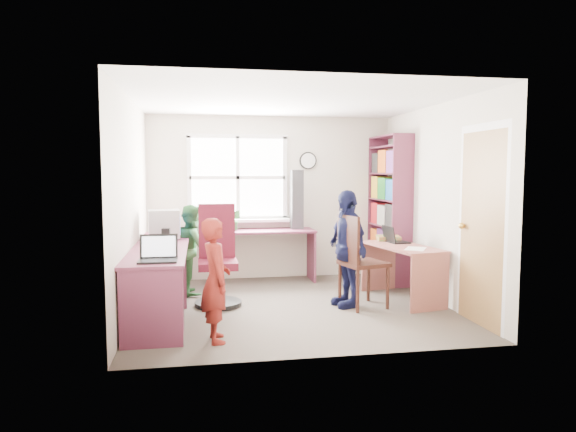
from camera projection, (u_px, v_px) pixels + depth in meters
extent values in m
cube|color=#423A34|center=(292.00, 307.00, 6.07)|extent=(3.60, 3.40, 0.02)
cube|color=white|center=(292.00, 100.00, 5.86)|extent=(3.60, 3.40, 0.02)
cube|color=beige|center=(271.00, 198.00, 7.65)|extent=(3.60, 0.02, 2.40)
cube|color=beige|center=(328.00, 218.00, 4.29)|extent=(3.60, 0.02, 2.40)
cube|color=beige|center=(131.00, 207.00, 5.66)|extent=(0.02, 3.40, 2.40)
cube|color=beige|center=(437.00, 203.00, 6.27)|extent=(0.02, 3.40, 2.40)
cube|color=white|center=(238.00, 178.00, 7.51)|extent=(1.40, 0.01, 1.20)
cube|color=white|center=(238.00, 178.00, 7.51)|extent=(1.48, 0.04, 1.28)
cube|color=olive|center=(481.00, 229.00, 5.26)|extent=(0.02, 0.82, 2.00)
sphere|color=gold|center=(462.00, 226.00, 5.57)|extent=(0.07, 0.07, 0.07)
cylinder|color=black|center=(308.00, 161.00, 7.66)|extent=(0.26, 0.03, 0.26)
cylinder|color=white|center=(308.00, 161.00, 7.64)|extent=(0.22, 0.01, 0.22)
cube|color=#692A41|center=(161.00, 247.00, 5.85)|extent=(0.60, 2.70, 0.03)
cube|color=#692A41|center=(257.00, 231.00, 7.36)|extent=(1.65, 0.56, 0.03)
cube|color=#692A41|center=(162.00, 279.00, 5.88)|extent=(0.56, 0.03, 0.72)
cube|color=#692A41|center=(151.00, 309.00, 4.59)|extent=(0.56, 0.03, 0.72)
cube|color=#692A41|center=(168.00, 259.00, 7.18)|extent=(0.56, 0.03, 0.72)
cube|color=#692A41|center=(311.00, 255.00, 7.53)|extent=(0.03, 0.52, 0.72)
cube|color=#692A41|center=(155.00, 299.00, 4.95)|extent=(0.54, 0.45, 0.72)
cube|color=#9D594E|center=(403.00, 247.00, 6.32)|extent=(0.75, 1.25, 0.03)
cube|color=#9D594E|center=(430.00, 283.00, 5.81)|extent=(0.50, 0.12, 0.65)
cube|color=#9D594E|center=(378.00, 266.00, 6.88)|extent=(0.50, 0.12, 0.65)
cube|color=#692A41|center=(403.00, 211.00, 6.93)|extent=(0.30, 0.02, 2.10)
cube|color=#692A41|center=(378.00, 206.00, 7.91)|extent=(0.30, 0.02, 2.10)
cube|color=#692A41|center=(391.00, 136.00, 7.33)|extent=(0.30, 1.00, 0.02)
cube|color=#692A41|center=(388.00, 276.00, 7.50)|extent=(0.30, 1.00, 0.02)
cube|color=#692A41|center=(389.00, 252.00, 7.47)|extent=(0.30, 1.00, 0.02)
cube|color=#692A41|center=(389.00, 226.00, 7.44)|extent=(0.30, 1.00, 0.02)
cube|color=#692A41|center=(389.00, 200.00, 7.41)|extent=(0.30, 1.00, 0.02)
cube|color=#692A41|center=(390.00, 173.00, 7.37)|extent=(0.30, 1.00, 0.02)
cube|color=#692A41|center=(390.00, 147.00, 7.34)|extent=(0.30, 1.00, 0.02)
cube|color=red|center=(396.00, 270.00, 7.20)|extent=(0.25, 0.28, 0.27)
cube|color=#1A599D|center=(388.00, 266.00, 7.51)|extent=(0.25, 0.30, 0.29)
cube|color=#1F832C|center=(381.00, 261.00, 7.80)|extent=(0.25, 0.26, 0.30)
cube|color=gold|center=(397.00, 244.00, 7.16)|extent=(0.25, 0.28, 0.30)
cube|color=#6F3483|center=(388.00, 240.00, 7.48)|extent=(0.25, 0.30, 0.32)
cube|color=orange|center=(381.00, 239.00, 7.77)|extent=(0.25, 0.26, 0.29)
cube|color=#272727|center=(397.00, 216.00, 7.13)|extent=(0.25, 0.28, 0.32)
cube|color=silver|center=(389.00, 215.00, 7.45)|extent=(0.25, 0.30, 0.29)
cube|color=red|center=(381.00, 213.00, 7.74)|extent=(0.25, 0.26, 0.30)
cube|color=#1A599D|center=(398.00, 190.00, 7.10)|extent=(0.25, 0.28, 0.29)
cube|color=#1F832C|center=(389.00, 188.00, 7.41)|extent=(0.25, 0.30, 0.30)
cube|color=gold|center=(382.00, 187.00, 7.71)|extent=(0.25, 0.26, 0.32)
cube|color=#6F3483|center=(398.00, 162.00, 7.06)|extent=(0.25, 0.28, 0.30)
cube|color=orange|center=(390.00, 161.00, 7.38)|extent=(0.25, 0.30, 0.32)
cube|color=#272727|center=(382.00, 163.00, 7.67)|extent=(0.25, 0.26, 0.29)
cylinder|color=black|center=(218.00, 303.00, 6.09)|extent=(0.56, 0.56, 0.05)
cylinder|color=black|center=(218.00, 284.00, 6.07)|extent=(0.06, 0.06, 0.42)
cube|color=#4E0E1C|center=(218.00, 264.00, 6.05)|extent=(0.46, 0.46, 0.09)
cube|color=#4E0E1C|center=(217.00, 231.00, 6.23)|extent=(0.44, 0.08, 0.65)
cylinder|color=#341811|center=(358.00, 291.00, 5.76)|extent=(0.05, 0.05, 0.50)
cylinder|color=#341811|center=(388.00, 288.00, 5.92)|extent=(0.05, 0.05, 0.50)
cylinder|color=#341811|center=(340.00, 284.00, 6.13)|extent=(0.05, 0.05, 0.50)
cylinder|color=#341811|center=(368.00, 281.00, 6.29)|extent=(0.05, 0.05, 0.50)
cube|color=#341811|center=(364.00, 263.00, 6.00)|extent=(0.57, 0.57, 0.04)
cube|color=#341811|center=(348.00, 240.00, 5.89)|extent=(0.14, 0.44, 0.56)
cube|color=#9F9EA3|center=(164.00, 238.00, 6.37)|extent=(0.29, 0.24, 0.02)
cube|color=#9F9EA3|center=(164.00, 224.00, 6.35)|extent=(0.40, 0.37, 0.35)
cube|color=#3F72F2|center=(179.00, 224.00, 6.40)|extent=(0.03, 0.29, 0.25)
cube|color=black|center=(158.00, 261.00, 4.78)|extent=(0.36, 0.26, 0.02)
cube|color=black|center=(159.00, 246.00, 4.90)|extent=(0.35, 0.06, 0.23)
cube|color=white|center=(159.00, 246.00, 4.89)|extent=(0.31, 0.04, 0.19)
cube|color=black|center=(397.00, 242.00, 6.60)|extent=(0.26, 0.34, 0.02)
cube|color=black|center=(389.00, 234.00, 6.56)|extent=(0.09, 0.32, 0.21)
cube|color=#3F72F2|center=(389.00, 234.00, 6.56)|extent=(0.07, 0.28, 0.17)
cube|color=black|center=(166.00, 236.00, 5.96)|extent=(0.10, 0.10, 0.18)
cube|color=black|center=(168.00, 230.00, 6.50)|extent=(0.10, 0.10, 0.19)
cube|color=black|center=(297.00, 199.00, 7.47)|extent=(0.18, 0.16, 0.86)
cube|color=red|center=(389.00, 238.00, 6.81)|extent=(0.35, 0.35, 0.06)
cube|color=white|center=(156.00, 252.00, 5.32)|extent=(0.26, 0.33, 0.00)
cube|color=white|center=(415.00, 249.00, 6.05)|extent=(0.35, 0.38, 0.00)
imported|color=#307933|center=(235.00, 220.00, 7.31)|extent=(0.17, 0.14, 0.29)
imported|color=maroon|center=(216.00, 280.00, 4.78)|extent=(0.32, 0.45, 1.16)
imported|color=#28652F|center=(193.00, 249.00, 6.66)|extent=(0.52, 0.62, 1.16)
imported|color=#12153A|center=(347.00, 248.00, 6.03)|extent=(0.48, 0.85, 1.37)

